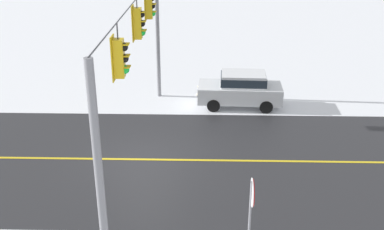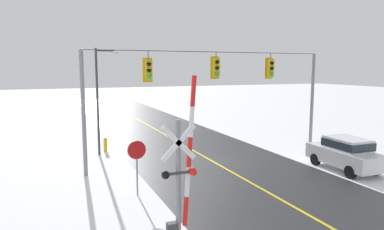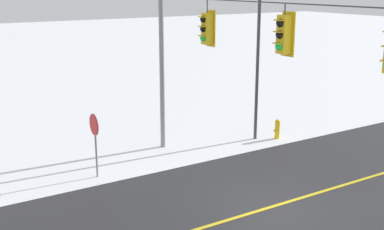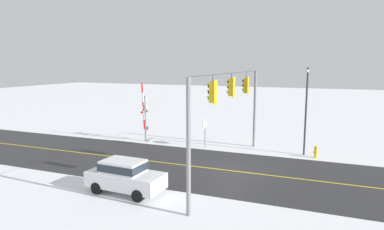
% 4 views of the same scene
% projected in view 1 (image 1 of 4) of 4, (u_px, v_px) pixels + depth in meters
% --- Properties ---
extents(ground_plane, '(160.00, 160.00, 0.00)m').
position_uv_depth(ground_plane, '(143.00, 160.00, 18.21)').
color(ground_plane, white).
extents(signal_span, '(14.20, 0.47, 6.22)m').
position_uv_depth(signal_span, '(139.00, 55.00, 16.56)').
color(signal_span, gray).
rests_on(signal_span, ground).
extents(stop_sign, '(0.80, 0.09, 2.35)m').
position_uv_depth(stop_sign, '(252.00, 200.00, 12.61)').
color(stop_sign, gray).
rests_on(stop_sign, ground).
extents(parked_car_white, '(1.95, 4.26, 1.74)m').
position_uv_depth(parked_car_white, '(241.00, 88.00, 22.94)').
color(parked_car_white, white).
rests_on(parked_car_white, ground).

